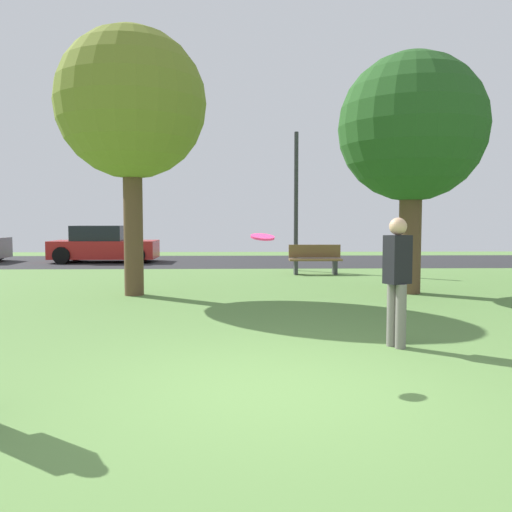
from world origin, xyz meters
TOP-DOWN VIEW (x-y plane):
  - ground_plane at (0.00, 0.00)m, footprint 44.00×44.00m
  - road_strip at (0.00, 16.00)m, footprint 44.00×6.40m
  - maple_tree_near at (3.54, 6.78)m, footprint 3.31×3.31m
  - oak_tree_right at (-2.69, 6.63)m, footprint 3.26×3.26m
  - person_thrower at (1.76, 1.66)m, footprint 0.39×0.34m
  - frisbee_disc at (-0.06, 0.69)m, footprint 0.35×0.35m
  - parked_car_red at (-5.70, 15.78)m, footprint 4.01×1.94m
  - park_bench at (1.96, 11.00)m, footprint 1.60×0.45m
  - street_lamp_post at (1.49, 12.20)m, footprint 0.14×0.14m

SIDE VIEW (x-z plane):
  - ground_plane at x=0.00m, z-range 0.00..0.00m
  - road_strip at x=0.00m, z-range 0.00..0.01m
  - park_bench at x=1.96m, z-range 0.01..0.91m
  - parked_car_red at x=-5.70m, z-range -0.07..1.36m
  - person_thrower at x=1.76m, z-range 0.09..1.81m
  - frisbee_disc at x=-0.06m, z-range 1.46..1.54m
  - street_lamp_post at x=1.49m, z-range 0.00..4.50m
  - maple_tree_near at x=3.54m, z-range 1.00..6.40m
  - oak_tree_right at x=-2.69m, z-range 1.25..7.08m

